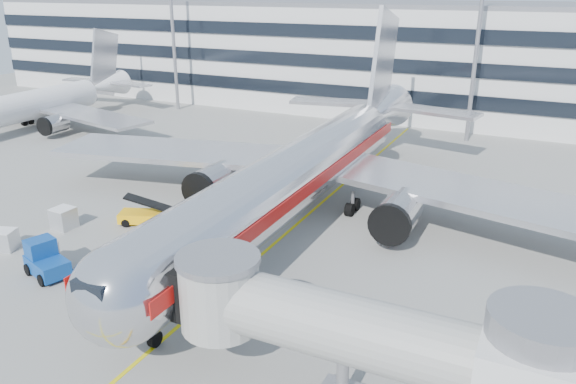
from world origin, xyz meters
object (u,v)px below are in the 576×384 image
at_px(belt_loader, 150,216).
at_px(cargo_container_right, 64,218).
at_px(main_jet, 307,167).
at_px(baggage_tug, 45,260).
at_px(cargo_container_front, 44,257).
at_px(ramp_worker, 132,260).
at_px(cargo_container_left, 5,240).

xyz_separation_m(belt_loader, cargo_container_right, (-5.53, -3.61, 0.15)).
bearing_deg(main_jet, belt_loader, -147.29).
bearing_deg(belt_loader, baggage_tug, -94.48).
bearing_deg(cargo_container_front, belt_loader, 79.84).
relative_size(baggage_tug, ramp_worker, 2.17).
bearing_deg(ramp_worker, cargo_container_left, 127.73).
height_order(cargo_container_left, ramp_worker, ramp_worker).
xyz_separation_m(belt_loader, cargo_container_front, (-1.62, -9.05, 0.13)).
bearing_deg(cargo_container_left, baggage_tug, -14.40).
bearing_deg(cargo_container_right, cargo_container_left, -100.56).
distance_m(cargo_container_right, ramp_worker, 10.14).
bearing_deg(main_jet, baggage_tug, -124.61).
bearing_deg(cargo_container_left, main_jet, 41.50).
bearing_deg(belt_loader, cargo_container_left, -127.82).
relative_size(main_jet, cargo_container_front, 25.65).
height_order(baggage_tug, cargo_container_left, baggage_tug).
distance_m(belt_loader, ramp_worker, 7.99).
xyz_separation_m(baggage_tug, cargo_container_left, (-5.63, 1.45, -0.30)).
relative_size(baggage_tug, cargo_container_front, 1.82).
bearing_deg(ramp_worker, belt_loader, 60.96).
relative_size(main_jet, cargo_container_left, 28.71).
xyz_separation_m(baggage_tug, cargo_container_right, (-4.77, 6.07, -0.21)).
distance_m(cargo_container_front, ramp_worker, 6.10).
bearing_deg(ramp_worker, cargo_container_right, 101.57).
bearing_deg(baggage_tug, ramp_worker, 30.18).
xyz_separation_m(cargo_container_left, cargo_container_right, (0.86, 4.62, 0.09)).
height_order(main_jet, cargo_container_right, main_jet).
distance_m(main_jet, cargo_container_front, 20.34).
distance_m(main_jet, belt_loader, 13.12).
height_order(main_jet, cargo_container_front, main_jet).
bearing_deg(cargo_container_right, main_jet, 32.87).
height_order(main_jet, cargo_container_left, main_jet).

